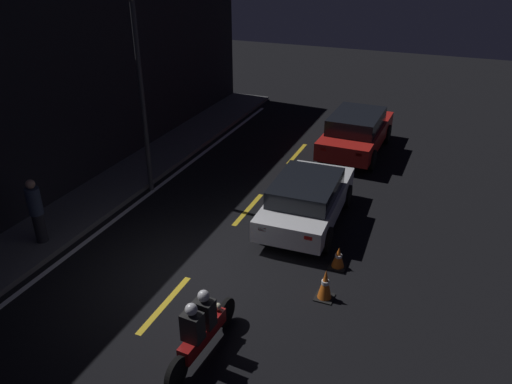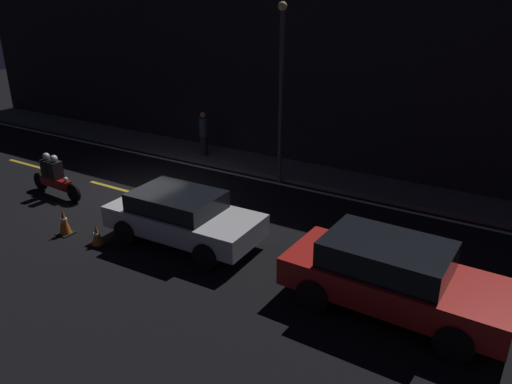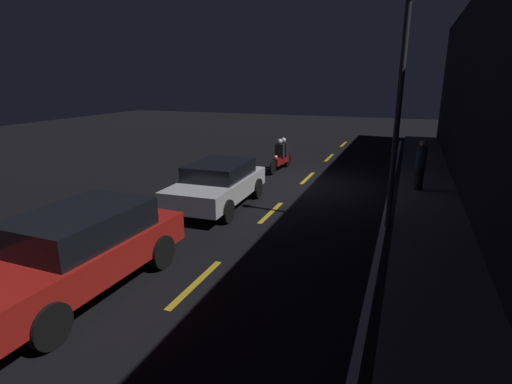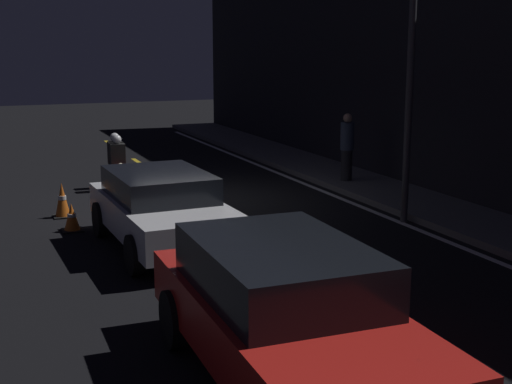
# 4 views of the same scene
# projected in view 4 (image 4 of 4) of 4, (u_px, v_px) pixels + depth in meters

# --- Properties ---
(ground_plane) EXTENTS (56.00, 56.00, 0.00)m
(ground_plane) POSITION_uv_depth(u_px,v_px,m) (197.00, 200.00, 16.39)
(ground_plane) COLOR black
(raised_curb) EXTENTS (28.00, 1.87, 0.14)m
(raised_curb) POSITION_uv_depth(u_px,v_px,m) (361.00, 183.00, 18.00)
(raised_curb) COLOR #4C4C4F
(raised_curb) RESTS_ON ground
(building_front) EXTENTS (28.00, 0.30, 6.65)m
(building_front) POSITION_uv_depth(u_px,v_px,m) (402.00, 52.00, 17.73)
(building_front) COLOR black
(building_front) RESTS_ON ground
(lane_dash_a) EXTENTS (2.00, 0.14, 0.01)m
(lane_dash_a) POSITION_uv_depth(u_px,v_px,m) (111.00, 144.00, 25.43)
(lane_dash_a) COLOR gold
(lane_dash_a) RESTS_ON ground
(lane_dash_b) EXTENTS (2.00, 0.14, 0.01)m
(lane_dash_b) POSITION_uv_depth(u_px,v_px,m) (141.00, 163.00, 21.36)
(lane_dash_b) COLOR gold
(lane_dash_b) RESTS_ON ground
(lane_dash_c) EXTENTS (2.00, 0.14, 0.01)m
(lane_dash_c) POSITION_uv_depth(u_px,v_px,m) (184.00, 192.00, 17.29)
(lane_dash_c) COLOR gold
(lane_dash_c) RESTS_ON ground
(lane_dash_d) EXTENTS (2.00, 0.14, 0.01)m
(lane_dash_d) POSITION_uv_depth(u_px,v_px,m) (254.00, 238.00, 13.22)
(lane_dash_d) COLOR gold
(lane_dash_d) RESTS_ON ground
(lane_dash_e) EXTENTS (2.00, 0.14, 0.01)m
(lane_dash_e) POSITION_uv_depth(u_px,v_px,m) (387.00, 324.00, 9.15)
(lane_dash_e) COLOR gold
(lane_dash_e) RESTS_ON ground
(lane_solid_kerb) EXTENTS (25.20, 0.14, 0.01)m
(lane_solid_kerb) POSITION_uv_depth(u_px,v_px,m) (319.00, 189.00, 17.57)
(lane_solid_kerb) COLOR silver
(lane_solid_kerb) RESTS_ON ground
(sedan_white) EXTENTS (4.07, 1.97, 1.33)m
(sedan_white) POSITION_uv_depth(u_px,v_px,m) (162.00, 207.00, 12.47)
(sedan_white) COLOR silver
(sedan_white) RESTS_ON ground
(taxi_red) EXTENTS (4.47, 2.02, 1.50)m
(taxi_red) POSITION_uv_depth(u_px,v_px,m) (285.00, 311.00, 7.44)
(taxi_red) COLOR red
(taxi_red) RESTS_ON ground
(motorcycle) EXTENTS (2.33, 0.40, 1.37)m
(motorcycle) POSITION_uv_depth(u_px,v_px,m) (117.00, 164.00, 17.53)
(motorcycle) COLOR black
(motorcycle) RESTS_ON ground
(traffic_cone_near) EXTENTS (0.40, 0.40, 0.73)m
(traffic_cone_near) POSITION_uv_depth(u_px,v_px,m) (62.00, 200.00, 14.73)
(traffic_cone_near) COLOR black
(traffic_cone_near) RESTS_ON ground
(traffic_cone_mid) EXTENTS (0.39, 0.39, 0.54)m
(traffic_cone_mid) POSITION_uv_depth(u_px,v_px,m) (72.00, 218.00, 13.65)
(traffic_cone_mid) COLOR black
(traffic_cone_mid) RESTS_ON ground
(pedestrian) EXTENTS (0.34, 0.34, 1.69)m
(pedestrian) POSITION_uv_depth(u_px,v_px,m) (347.00, 147.00, 17.86)
(pedestrian) COLOR black
(pedestrian) RESTS_ON raised_curb
(street_lamp) EXTENTS (0.28, 0.28, 5.76)m
(street_lamp) POSITION_uv_depth(u_px,v_px,m) (411.00, 59.00, 13.74)
(street_lamp) COLOR #333338
(street_lamp) RESTS_ON ground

